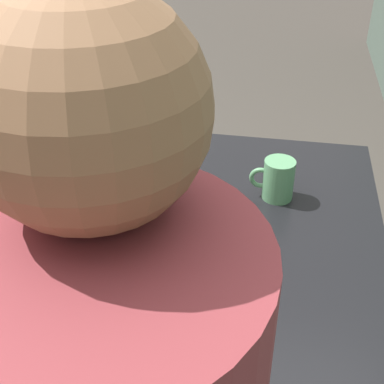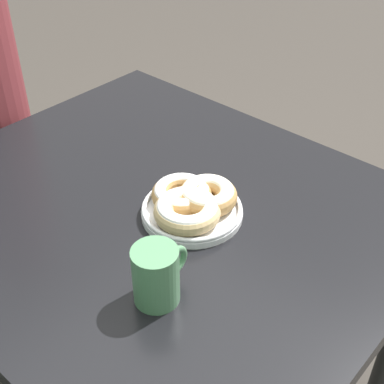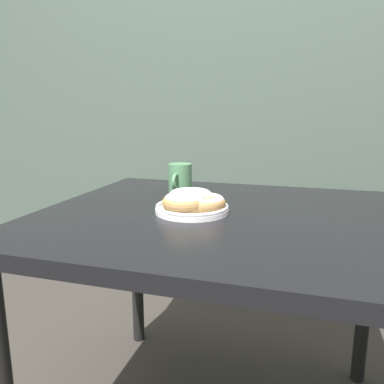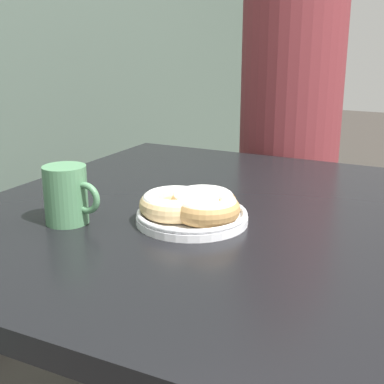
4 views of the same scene
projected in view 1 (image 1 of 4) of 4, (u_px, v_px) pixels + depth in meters
dining_table at (196, 258)px, 1.33m from camera, size 1.05×0.90×0.74m
donut_plate at (191, 202)px, 1.34m from camera, size 0.23×0.23×0.06m
coffee_mug at (278, 179)px, 1.39m from camera, size 0.08×0.12×0.11m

